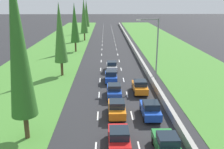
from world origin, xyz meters
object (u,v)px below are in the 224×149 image
poplar_tree_fourth (84,16)px  poplar_tree_fifth (86,13)px  poplar_tree_nearest (17,41)px  blue_hatchback_centre_lane_fifth (111,76)px  poplar_tree_second (60,33)px  street_light_mast (155,45)px  red_hatchback_centre_lane (119,138)px  green_hatchback_right_lane (167,144)px  orange_hatchback_centre_lane (117,108)px  poplar_tree_third (75,23)px  blue_hatchback_right_lane (150,109)px  blue_hatchback_centre_lane (114,91)px  orange_hatchback_right_lane (140,87)px  silver_hatchback_centre_lane (112,66)px

poplar_tree_fourth → poplar_tree_fifth: bearing=91.8°
poplar_tree_nearest → blue_hatchback_centre_lane_fifth: bearing=63.8°
poplar_tree_second → street_light_mast: (13.80, -3.01, -1.44)m
red_hatchback_centre_lane → poplar_tree_fourth: bearing=97.2°
green_hatchback_right_lane → orange_hatchback_centre_lane: 7.63m
poplar_tree_third → poplar_tree_fourth: poplar_tree_fourth is taller
blue_hatchback_centre_lane_fifth → poplar_tree_second: 10.14m
poplar_tree_third → street_light_mast: 25.86m
green_hatchback_right_lane → poplar_tree_second: size_ratio=0.35×
blue_hatchback_right_lane → poplar_tree_second: size_ratio=0.35×
blue_hatchback_centre_lane → poplar_tree_second: 13.53m
poplar_tree_nearest → poplar_tree_fourth: poplar_tree_nearest is taller
blue_hatchback_centre_lane → blue_hatchback_centre_lane_fifth: 6.00m
blue_hatchback_right_lane → orange_hatchback_right_lane: bearing=91.1°
silver_hatchback_centre_lane → poplar_tree_third: poplar_tree_third is taller
blue_hatchback_right_lane → street_light_mast: (2.52, 11.94, 4.40)m
red_hatchback_centre_lane → blue_hatchback_centre_lane_fifth: 16.97m
silver_hatchback_centre_lane → poplar_tree_second: (-7.83, -2.29, 5.84)m
orange_hatchback_centre_lane → blue_hatchback_centre_lane: (-0.09, 5.18, 0.00)m
blue_hatchback_centre_lane → poplar_tree_second: (-7.82, 9.38, 5.84)m
orange_hatchback_right_lane → poplar_tree_second: (-11.14, 7.97, 5.84)m
green_hatchback_right_lane → orange_hatchback_centre_lane: size_ratio=1.00×
blue_hatchback_centre_lane → poplar_tree_fourth: bearing=99.0°
orange_hatchback_right_lane → poplar_tree_nearest: 17.18m
poplar_tree_second → street_light_mast: bearing=-12.3°
green_hatchback_right_lane → orange_hatchback_right_lane: same height
blue_hatchback_centre_lane_fifth → poplar_tree_third: size_ratio=0.36×
poplar_tree_nearest → street_light_mast: bearing=48.8°
green_hatchback_right_lane → blue_hatchback_centre_lane: same height
orange_hatchback_centre_lane → silver_hatchback_centre_lane: 16.85m
blue_hatchback_right_lane → poplar_tree_nearest: poplar_tree_nearest is taller
red_hatchback_centre_lane → poplar_tree_fourth: (-7.04, 55.58, 6.21)m
orange_hatchback_centre_lane → blue_hatchback_right_lane: size_ratio=1.00×
blue_hatchback_right_lane → street_light_mast: street_light_mast is taller
orange_hatchback_centre_lane → poplar_tree_fourth: 50.68m
poplar_tree_fourth → blue_hatchback_right_lane: bearing=-78.2°
red_hatchback_centre_lane → green_hatchback_right_lane: bearing=-15.1°
orange_hatchback_right_lane → poplar_tree_second: 14.89m
blue_hatchback_centre_lane → poplar_tree_second: size_ratio=0.35×
poplar_tree_nearest → street_light_mast: 21.11m
red_hatchback_centre_lane → orange_hatchback_right_lane: same height
blue_hatchback_centre_lane → orange_hatchback_centre_lane: bearing=-89.1°
blue_hatchback_centre_lane_fifth → poplar_tree_nearest: bearing=-116.2°
poplar_tree_fifth → street_light_mast: bearing=-76.4°
poplar_tree_nearest → blue_hatchback_right_lane: bearing=18.5°
silver_hatchback_centre_lane → poplar_tree_third: bearing=115.2°
orange_hatchback_right_lane → poplar_tree_second: size_ratio=0.35×
poplar_tree_fourth → blue_hatchback_centre_lane_fifth: bearing=-80.0°
orange_hatchback_centre_lane → silver_hatchback_centre_lane: same height
green_hatchback_right_lane → blue_hatchback_right_lane: 6.37m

